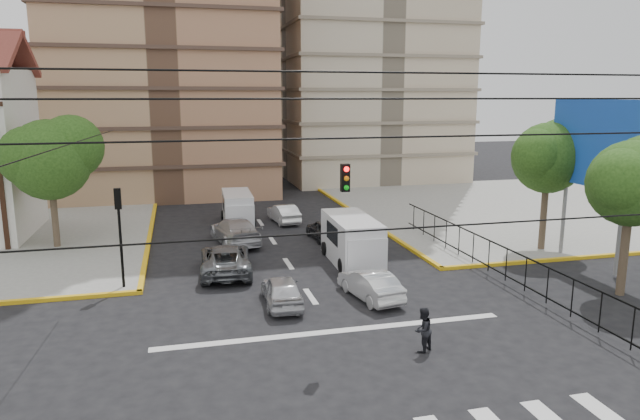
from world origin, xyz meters
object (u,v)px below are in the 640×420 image
object	(u,v)px
car_silver_front_left	(282,290)
pedestrian_crosswalk	(423,330)
car_white_front_right	(370,284)
traffic_light_nw	(119,221)
van_right_lane	(353,242)
van_left_lane	(238,209)

from	to	relation	value
car_silver_front_left	pedestrian_crosswalk	xyz separation A→B (m)	(3.77, -5.45, 0.15)
car_silver_front_left	car_white_front_right	distance (m)	3.75
pedestrian_crosswalk	car_white_front_right	bearing A→B (deg)	-121.07
car_white_front_right	pedestrian_crosswalk	xyz separation A→B (m)	(0.03, -5.26, 0.15)
traffic_light_nw	van_right_lane	bearing A→B (deg)	7.48
van_left_lane	traffic_light_nw	bearing A→B (deg)	-115.52
van_left_lane	car_white_front_right	distance (m)	16.24
car_white_front_right	pedestrian_crosswalk	world-z (taller)	pedestrian_crosswalk
van_right_lane	pedestrian_crosswalk	distance (m)	10.39
traffic_light_nw	car_white_front_right	world-z (taller)	traffic_light_nw
pedestrian_crosswalk	car_silver_front_left	bearing A→B (deg)	-86.71
traffic_light_nw	car_silver_front_left	bearing A→B (deg)	-28.18
traffic_light_nw	van_right_lane	size ratio (longest dim) A/B	0.83
van_left_lane	van_right_lane	bearing A→B (deg)	-64.22
car_silver_front_left	van_right_lane	bearing A→B (deg)	-130.85
car_white_front_right	traffic_light_nw	bearing A→B (deg)	-29.60
van_right_lane	car_silver_front_left	distance (m)	6.72
car_silver_front_left	pedestrian_crosswalk	size ratio (longest dim) A/B	2.37
van_right_lane	van_left_lane	distance (m)	11.67
van_right_lane	van_left_lane	world-z (taller)	van_right_lane
car_silver_front_left	car_white_front_right	size ratio (longest dim) A/B	0.97
car_silver_front_left	car_white_front_right	xyz separation A→B (m)	(3.74, -0.19, -0.00)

